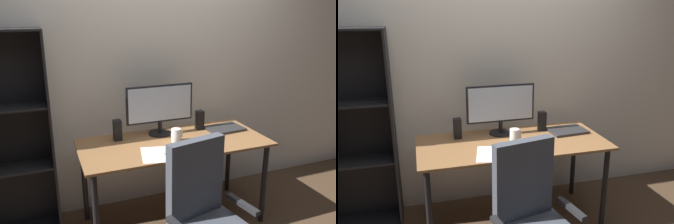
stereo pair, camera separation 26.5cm
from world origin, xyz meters
The scene contains 12 objects.
ground_plane centered at (0.00, 0.00, 0.00)m, with size 12.00×12.00×0.00m, color #4C3826.
back_wall centered at (0.00, 0.52, 1.30)m, with size 6.40×0.10×2.60m, color silver.
desk centered at (0.00, 0.00, 0.65)m, with size 1.53×0.69×0.74m.
monitor centered at (-0.05, 0.21, 0.99)m, with size 0.58×0.20×0.43m.
keyboard centered at (-0.03, -0.17, 0.75)m, with size 0.29×0.11×0.02m, color silver.
mouse centered at (0.17, -0.19, 0.76)m, with size 0.06×0.10×0.03m, color black.
coffee_mug centered at (0.02, -0.01, 0.79)m, with size 0.10×0.08×0.11m.
laptop centered at (0.53, 0.10, 0.75)m, with size 0.32×0.23×0.02m, color #2D2D30.
speaker_left centered at (-0.42, 0.20, 0.82)m, with size 0.06×0.07×0.17m, color black.
speaker_right centered at (0.33, 0.20, 0.82)m, with size 0.06×0.07×0.17m, color black.
paper_sheet centered at (-0.23, -0.20, 0.74)m, with size 0.21×0.30×0.00m, color white.
bookshelf centered at (-1.27, 0.34, 0.81)m, with size 0.65×0.28×1.64m.
Camera 1 is at (-0.98, -2.40, 1.77)m, focal length 36.38 mm.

